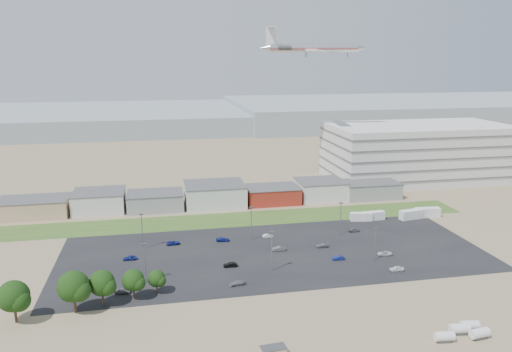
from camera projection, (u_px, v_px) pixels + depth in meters
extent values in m
plane|color=#7F6F50|center=(273.00, 284.00, 122.42)|extent=(700.00, 700.00, 0.00)
cube|color=black|center=(274.00, 253.00, 142.45)|extent=(120.00, 50.00, 0.01)
cube|color=#355921|center=(239.00, 219.00, 172.04)|extent=(160.00, 16.00, 0.02)
cube|color=silver|center=(418.00, 152.00, 227.35)|extent=(80.00, 40.00, 25.00)
imported|color=silver|center=(384.00, 253.00, 140.39)|extent=(4.33, 2.42, 1.14)
imported|color=navy|center=(338.00, 258.00, 137.20)|extent=(3.49, 1.40, 1.13)
imported|color=silver|center=(397.00, 269.00, 129.99)|extent=(3.87, 1.83, 1.28)
imported|color=#A5A5AA|center=(237.00, 283.00, 121.83)|extent=(3.97, 1.95, 1.11)
imported|color=black|center=(230.00, 265.00, 132.51)|extent=(3.75, 1.43, 1.22)
imported|color=navy|center=(130.00, 258.00, 137.10)|extent=(3.78, 1.63, 1.27)
imported|color=navy|center=(223.00, 239.00, 151.12)|extent=(4.16, 1.90, 1.18)
imported|color=#595B5E|center=(279.00, 249.00, 143.71)|extent=(4.04, 1.64, 1.30)
imported|color=#595B5E|center=(354.00, 230.00, 159.40)|extent=(3.66, 1.72, 1.21)
imported|color=navy|center=(173.00, 243.00, 148.41)|extent=(4.16, 2.16, 1.12)
imported|color=#595B5E|center=(123.00, 291.00, 117.62)|extent=(3.98, 1.83, 1.13)
imported|color=silver|center=(268.00, 236.00, 154.22)|extent=(3.45, 1.30, 1.13)
imported|color=#A5A5AA|center=(322.00, 246.00, 146.30)|extent=(3.87, 1.82, 1.09)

